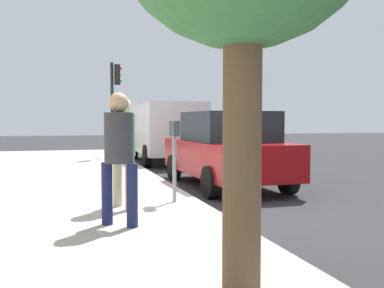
{
  "coord_description": "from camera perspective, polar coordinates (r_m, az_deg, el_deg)",
  "views": [
    {
      "loc": [
        -7.95,
        2.33,
        1.57
      ],
      "look_at": [
        0.31,
        -0.07,
        1.11
      ],
      "focal_mm": 41.62,
      "sensor_mm": 36.0,
      "label": 1
    }
  ],
  "objects": [
    {
      "name": "pedestrian_bystander",
      "position": [
        6.01,
        -9.33,
        -0.42
      ],
      "size": [
        0.39,
        0.46,
        1.79
      ],
      "rotation": [
        0.0,
        0.0,
        -0.67
      ],
      "color": "#191E4C",
      "rests_on": "sidewalk_slab"
    },
    {
      "name": "parking_meter",
      "position": [
        7.72,
        -2.27,
        0.04
      ],
      "size": [
        0.36,
        0.12,
        1.41
      ],
      "color": "gray",
      "rests_on": "sidewalk_slab"
    },
    {
      "name": "sidewalk_slab",
      "position": [
        8.12,
        -20.85,
        -7.77
      ],
      "size": [
        28.0,
        6.0,
        0.15
      ],
      "primitive_type": "cube",
      "color": "#A8A59E",
      "rests_on": "ground_plane"
    },
    {
      "name": "pedestrian_at_meter",
      "position": [
        7.24,
        -8.81,
        0.18
      ],
      "size": [
        0.51,
        0.39,
        1.79
      ],
      "rotation": [
        0.0,
        0.0,
        -1.17
      ],
      "color": "tan",
      "rests_on": "sidewalk_slab"
    },
    {
      "name": "traffic_signal",
      "position": [
        17.17,
        -9.87,
        6.35
      ],
      "size": [
        0.24,
        0.44,
        3.6
      ],
      "color": "black",
      "rests_on": "sidewalk_slab"
    },
    {
      "name": "ground_plane",
      "position": [
        8.43,
        0.13,
        -7.69
      ],
      "size": [
        80.0,
        80.0,
        0.0
      ],
      "primitive_type": "plane",
      "color": "#2B2B2D",
      "rests_on": "ground"
    },
    {
      "name": "parked_sedan_near",
      "position": [
        10.49,
        4.39,
        -0.66
      ],
      "size": [
        4.43,
        2.03,
        1.77
      ],
      "color": "maroon",
      "rests_on": "ground_plane"
    },
    {
      "name": "parked_van_far",
      "position": [
        16.7,
        -3.46,
        1.96
      ],
      "size": [
        5.26,
        2.24,
        2.18
      ],
      "color": "silver",
      "rests_on": "ground_plane"
    }
  ]
}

